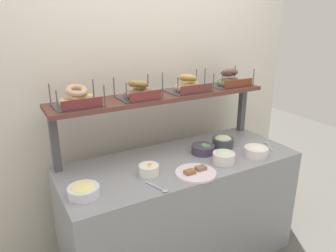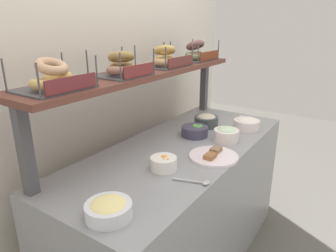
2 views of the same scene
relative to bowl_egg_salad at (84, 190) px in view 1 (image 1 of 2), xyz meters
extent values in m
cube|color=silver|center=(0.74, 0.68, 0.31)|extent=(2.92, 0.06, 2.40)
cube|color=gray|center=(0.74, 0.13, -0.46)|extent=(1.72, 0.70, 0.85)
cube|color=#4C4C51|center=(-0.06, 0.40, 0.16)|extent=(0.05, 0.05, 0.40)
cube|color=#4C4C51|center=(1.54, 0.40, 0.16)|extent=(0.05, 0.05, 0.40)
cube|color=brown|center=(0.74, 0.40, 0.38)|extent=(1.68, 0.32, 0.03)
cylinder|color=white|center=(0.00, 0.00, -0.01)|extent=(0.18, 0.18, 0.06)
ellipsoid|color=#F9E792|center=(0.00, 0.00, 0.02)|extent=(0.14, 0.14, 0.04)
cylinder|color=#413C55|center=(0.95, 0.15, 0.00)|extent=(0.17, 0.17, 0.06)
sphere|color=#5D9D55|center=(0.97, 0.12, 0.02)|extent=(0.04, 0.04, 0.04)
sphere|color=#65AB45|center=(0.96, 0.16, 0.02)|extent=(0.05, 0.05, 0.05)
sphere|color=#539957|center=(0.95, 0.13, 0.02)|extent=(0.03, 0.03, 0.03)
cylinder|color=white|center=(0.44, 0.05, 0.00)|extent=(0.13, 0.13, 0.07)
sphere|color=orange|center=(0.44, 0.02, 0.02)|extent=(0.02, 0.02, 0.02)
sphere|color=gold|center=(0.43, 0.04, 0.02)|extent=(0.02, 0.02, 0.02)
sphere|color=#F99B2F|center=(0.45, 0.05, 0.02)|extent=(0.04, 0.04, 0.04)
cylinder|color=white|center=(0.98, -0.05, 0.00)|extent=(0.16, 0.16, 0.07)
ellipsoid|color=silver|center=(0.98, -0.05, 0.03)|extent=(0.12, 0.12, 0.05)
cylinder|color=#3F484A|center=(1.16, 0.18, 0.00)|extent=(0.17, 0.17, 0.07)
ellipsoid|color=beige|center=(1.16, 0.18, 0.03)|extent=(0.13, 0.13, 0.05)
cylinder|color=white|center=(1.26, -0.08, 0.00)|extent=(0.18, 0.18, 0.07)
ellipsoid|color=white|center=(1.26, -0.08, 0.02)|extent=(0.14, 0.14, 0.05)
cylinder|color=white|center=(0.71, -0.10, -0.03)|extent=(0.27, 0.27, 0.01)
cube|color=#986137|center=(0.66, -0.10, -0.01)|extent=(0.07, 0.05, 0.02)
cube|color=#8F694C|center=(0.76, -0.09, -0.01)|extent=(0.07, 0.05, 0.02)
cube|color=#B7B7BC|center=(0.40, -0.11, -0.03)|extent=(0.06, 0.14, 0.01)
ellipsoid|color=#B7B7BC|center=(0.43, -0.20, -0.03)|extent=(0.04, 0.03, 0.01)
cube|color=#B7B7BC|center=(1.46, -0.03, -0.03)|extent=(0.08, 0.12, 0.01)
ellipsoid|color=#B7B7BC|center=(1.51, 0.05, -0.03)|extent=(0.04, 0.03, 0.01)
cube|color=#4C4C51|center=(0.11, 0.39, 0.40)|extent=(0.30, 0.24, 0.01)
cylinder|color=#4C4C51|center=(-0.04, 0.28, 0.46)|extent=(0.01, 0.01, 0.14)
cylinder|color=#4C4C51|center=(0.25, 0.28, 0.46)|extent=(0.01, 0.01, 0.14)
cylinder|color=#4C4C51|center=(-0.04, 0.51, 0.46)|extent=(0.01, 0.01, 0.14)
cylinder|color=#4C4C51|center=(0.25, 0.51, 0.46)|extent=(0.01, 0.01, 0.14)
cube|color=maroon|center=(0.11, 0.27, 0.43)|extent=(0.26, 0.01, 0.06)
torus|color=tan|center=(0.05, 0.36, 0.43)|extent=(0.17, 0.17, 0.06)
torus|color=#DAB161|center=(0.15, 0.43, 0.43)|extent=(0.20, 0.20, 0.06)
torus|color=tan|center=(0.11, 0.39, 0.49)|extent=(0.16, 0.16, 0.08)
cube|color=#4C4C51|center=(0.53, 0.38, 0.40)|extent=(0.28, 0.24, 0.01)
cylinder|color=#4C4C51|center=(0.40, 0.27, 0.46)|extent=(0.01, 0.01, 0.14)
cylinder|color=#4C4C51|center=(0.67, 0.27, 0.46)|extent=(0.01, 0.01, 0.14)
cylinder|color=#4C4C51|center=(0.40, 0.50, 0.46)|extent=(0.01, 0.01, 0.14)
cylinder|color=#4C4C51|center=(0.67, 0.50, 0.46)|extent=(0.01, 0.01, 0.14)
cube|color=maroon|center=(0.53, 0.26, 0.43)|extent=(0.24, 0.01, 0.06)
torus|color=#9C6D5B|center=(0.48, 0.35, 0.43)|extent=(0.18, 0.18, 0.06)
torus|color=#98734A|center=(0.58, 0.42, 0.43)|extent=(0.20, 0.20, 0.06)
torus|color=#A4864B|center=(0.53, 0.38, 0.49)|extent=(0.20, 0.20, 0.08)
cube|color=#4C4C51|center=(0.96, 0.39, 0.40)|extent=(0.33, 0.24, 0.01)
cylinder|color=#4C4C51|center=(0.80, 0.28, 0.46)|extent=(0.01, 0.01, 0.14)
cylinder|color=#4C4C51|center=(1.12, 0.28, 0.46)|extent=(0.01, 0.01, 0.14)
cylinder|color=#4C4C51|center=(0.80, 0.51, 0.46)|extent=(0.01, 0.01, 0.14)
cylinder|color=#4C4C51|center=(1.12, 0.51, 0.46)|extent=(0.01, 0.01, 0.14)
cube|color=brown|center=(0.96, 0.27, 0.43)|extent=(0.28, 0.01, 0.06)
torus|color=tan|center=(0.90, 0.36, 0.43)|extent=(0.16, 0.16, 0.05)
torus|color=tan|center=(1.01, 0.43, 0.43)|extent=(0.15, 0.15, 0.06)
torus|color=tan|center=(0.96, 0.39, 0.50)|extent=(0.20, 0.20, 0.08)
cube|color=#4C4C51|center=(1.37, 0.40, 0.40)|extent=(0.34, 0.24, 0.01)
cylinder|color=#4C4C51|center=(1.21, 0.28, 0.46)|extent=(0.01, 0.01, 0.14)
cylinder|color=#4C4C51|center=(1.53, 0.28, 0.46)|extent=(0.01, 0.01, 0.14)
cylinder|color=#4C4C51|center=(1.21, 0.51, 0.46)|extent=(0.01, 0.01, 0.14)
cylinder|color=#4C4C51|center=(1.53, 0.51, 0.46)|extent=(0.01, 0.01, 0.14)
cube|color=brown|center=(1.37, 0.28, 0.43)|extent=(0.29, 0.01, 0.06)
torus|color=olive|center=(1.31, 0.37, 0.43)|extent=(0.16, 0.16, 0.05)
torus|color=#7A625A|center=(1.42, 0.44, 0.43)|extent=(0.18, 0.17, 0.05)
torus|color=#845855|center=(1.37, 0.40, 0.50)|extent=(0.18, 0.19, 0.10)
camera|label=1|loc=(-0.37, -1.62, 0.94)|focal=33.89mm
camera|label=2|loc=(-0.70, -0.74, 0.68)|focal=32.76mm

